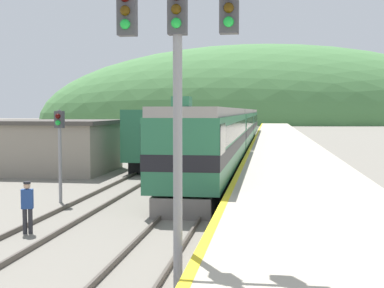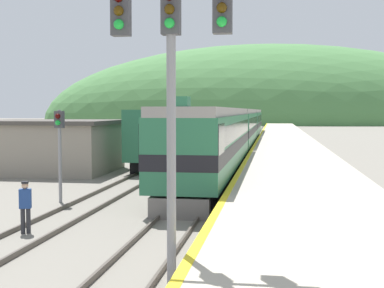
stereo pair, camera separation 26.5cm
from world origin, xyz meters
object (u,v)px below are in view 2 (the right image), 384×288
at_px(signal_mast_main, 171,51).
at_px(signal_post_siding, 59,136).
at_px(carriage_third, 249,123).
at_px(carriage_second, 239,128).
at_px(siding_train, 201,129).
at_px(express_train_lead_car, 212,141).
at_px(track_worker, 25,204).

bearing_deg(signal_mast_main, signal_post_siding, 123.81).
bearing_deg(carriage_third, signal_post_siding, -96.32).
relative_size(carriage_second, siding_train, 0.42).
xyz_separation_m(express_train_lead_car, carriage_third, (0.00, 43.08, -0.01)).
relative_size(carriage_second, signal_post_siding, 5.14).
bearing_deg(signal_post_siding, signal_mast_main, -56.19).
height_order(carriage_second, signal_mast_main, signal_mast_main).
relative_size(carriage_third, signal_post_siding, 5.14).
distance_m(express_train_lead_car, carriage_second, 22.01).
distance_m(carriage_third, track_worker, 56.52).
height_order(signal_mast_main, signal_post_siding, signal_mast_main).
xyz_separation_m(signal_mast_main, signal_post_siding, (-6.76, 10.10, -2.34)).
bearing_deg(carriage_second, siding_train, 139.64).
bearing_deg(carriage_second, signal_post_siding, -100.72).
distance_m(siding_train, track_worker, 38.81).
bearing_deg(signal_post_siding, express_train_lead_car, 53.67).
height_order(signal_post_siding, track_worker, signal_post_siding).
relative_size(express_train_lead_car, carriage_third, 1.07).
distance_m(siding_train, signal_post_siding, 33.21).
distance_m(express_train_lead_car, siding_train, 25.87).
xyz_separation_m(express_train_lead_car, siding_train, (-4.14, 25.53, -0.17)).
xyz_separation_m(carriage_second, track_worker, (-4.43, -35.27, -1.26)).
relative_size(signal_mast_main, signal_post_siding, 1.91).
bearing_deg(signal_mast_main, track_worker, 141.23).
bearing_deg(signal_post_siding, siding_train, 87.46).
bearing_deg(carriage_second, track_worker, -97.16).
xyz_separation_m(siding_train, track_worker, (-0.29, -38.79, -1.10)).
relative_size(express_train_lead_car, signal_mast_main, 2.87).
bearing_deg(carriage_second, carriage_third, 90.00).
bearing_deg(track_worker, siding_train, 89.57).
distance_m(carriage_second, track_worker, 35.57).
xyz_separation_m(express_train_lead_car, carriage_second, (0.00, 22.01, -0.01)).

